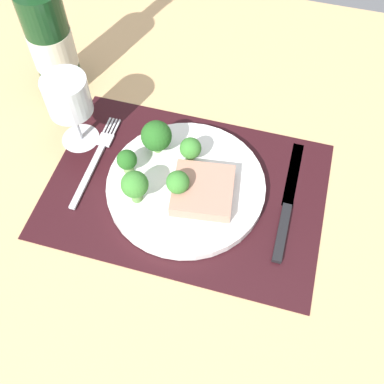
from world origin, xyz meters
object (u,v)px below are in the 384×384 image
(knife, at_px, (287,208))
(wine_bottle, at_px, (50,40))
(wine_glass, at_px, (68,100))
(steak, at_px, (203,190))
(plate, at_px, (186,186))
(fork, at_px, (96,159))

(knife, distance_m, wine_bottle, 0.49)
(knife, relative_size, wine_glass, 1.69)
(steak, distance_m, wine_bottle, 0.37)
(knife, bearing_deg, wine_bottle, 161.81)
(steak, height_order, knife, steak)
(steak, distance_m, knife, 0.13)
(plate, relative_size, steak, 2.70)
(plate, distance_m, knife, 0.16)
(steak, relative_size, wine_bottle, 0.31)
(steak, bearing_deg, wine_bottle, 150.71)
(steak, xyz_separation_m, wine_glass, (-0.24, 0.07, 0.07))
(steak, bearing_deg, fork, 172.07)
(plate, xyz_separation_m, knife, (0.16, 0.01, -0.00))
(steak, distance_m, wine_glass, 0.25)
(knife, xyz_separation_m, wine_bottle, (-0.45, 0.16, 0.10))
(plate, height_order, wine_glass, wine_glass)
(fork, relative_size, wine_glass, 1.41)
(wine_glass, bearing_deg, plate, -14.40)
(plate, xyz_separation_m, wine_bottle, (-0.29, 0.17, 0.09))
(plate, bearing_deg, knife, 1.88)
(knife, xyz_separation_m, wine_glass, (-0.37, 0.05, 0.09))
(knife, bearing_deg, steak, -170.77)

